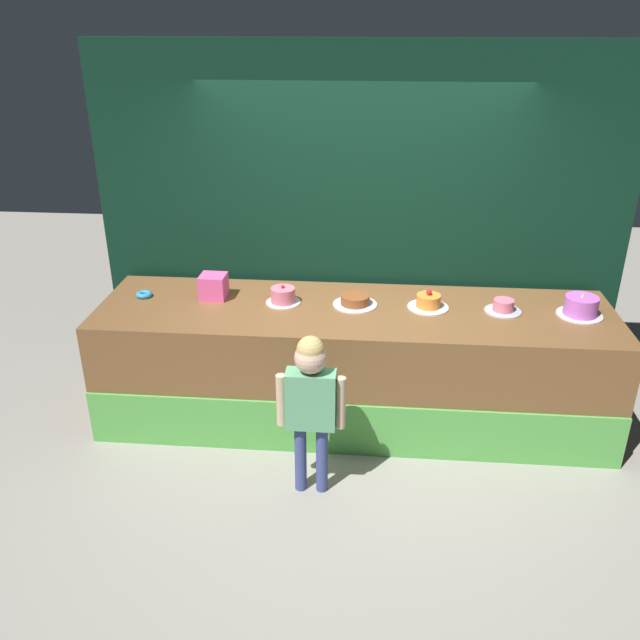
{
  "coord_description": "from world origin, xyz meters",
  "views": [
    {
      "loc": [
        0.13,
        -3.99,
        2.96
      ],
      "look_at": [
        -0.24,
        0.31,
        0.93
      ],
      "focal_mm": 36.96,
      "sensor_mm": 36.0,
      "label": 1
    }
  ],
  "objects_px": {
    "donut": "(144,294)",
    "cake_left": "(355,301)",
    "cake_far_left": "(283,296)",
    "cake_right": "(503,307)",
    "child_figure": "(311,395)",
    "cake_center": "(428,302)",
    "cake_far_right": "(581,307)",
    "pink_box": "(214,286)"
  },
  "relations": [
    {
      "from": "pink_box",
      "to": "cake_left",
      "type": "height_order",
      "value": "pink_box"
    },
    {
      "from": "cake_left",
      "to": "cake_center",
      "type": "xyz_separation_m",
      "value": [
        0.55,
        -0.0,
        0.01
      ]
    },
    {
      "from": "child_figure",
      "to": "cake_right",
      "type": "relative_size",
      "value": 4.29
    },
    {
      "from": "child_figure",
      "to": "donut",
      "type": "relative_size",
      "value": 9.42
    },
    {
      "from": "cake_far_left",
      "to": "cake_left",
      "type": "xyz_separation_m",
      "value": [
        0.55,
        0.01,
        -0.02
      ]
    },
    {
      "from": "child_figure",
      "to": "cake_center",
      "type": "relative_size",
      "value": 3.74
    },
    {
      "from": "cake_left",
      "to": "cake_far_right",
      "type": "distance_m",
      "value": 1.65
    },
    {
      "from": "donut",
      "to": "cake_far_left",
      "type": "relative_size",
      "value": 0.46
    },
    {
      "from": "donut",
      "to": "cake_far_left",
      "type": "bearing_deg",
      "value": -1.28
    },
    {
      "from": "donut",
      "to": "cake_right",
      "type": "bearing_deg",
      "value": -0.85
    },
    {
      "from": "cake_right",
      "to": "donut",
      "type": "bearing_deg",
      "value": 179.15
    },
    {
      "from": "pink_box",
      "to": "cake_right",
      "type": "xyz_separation_m",
      "value": [
        2.2,
        -0.07,
        -0.05
      ]
    },
    {
      "from": "cake_center",
      "to": "donut",
      "type": "bearing_deg",
      "value": 179.52
    },
    {
      "from": "donut",
      "to": "cake_far_left",
      "type": "distance_m",
      "value": 1.1
    },
    {
      "from": "cake_center",
      "to": "cake_far_right",
      "type": "xyz_separation_m",
      "value": [
        1.1,
        -0.04,
        0.02
      ]
    },
    {
      "from": "child_figure",
      "to": "cake_far_left",
      "type": "xyz_separation_m",
      "value": [
        -0.31,
        1.0,
        0.25
      ]
    },
    {
      "from": "donut",
      "to": "pink_box",
      "type": "bearing_deg",
      "value": 3.45
    },
    {
      "from": "pink_box",
      "to": "cake_far_left",
      "type": "xyz_separation_m",
      "value": [
        0.55,
        -0.06,
        -0.04
      ]
    },
    {
      "from": "cake_far_left",
      "to": "cake_far_right",
      "type": "distance_m",
      "value": 2.2
    },
    {
      "from": "cake_left",
      "to": "cake_right",
      "type": "distance_m",
      "value": 1.1
    },
    {
      "from": "child_figure",
      "to": "pink_box",
      "type": "relative_size",
      "value": 5.88
    },
    {
      "from": "cake_center",
      "to": "cake_right",
      "type": "height_order",
      "value": "cake_center"
    },
    {
      "from": "cake_far_left",
      "to": "cake_center",
      "type": "bearing_deg",
      "value": 0.32
    },
    {
      "from": "pink_box",
      "to": "cake_center",
      "type": "bearing_deg",
      "value": -1.78
    },
    {
      "from": "child_figure",
      "to": "cake_center",
      "type": "height_order",
      "value": "child_figure"
    },
    {
      "from": "cake_center",
      "to": "cake_right",
      "type": "bearing_deg",
      "value": -2.36
    },
    {
      "from": "donut",
      "to": "cake_center",
      "type": "bearing_deg",
      "value": -0.48
    },
    {
      "from": "cake_far_right",
      "to": "cake_far_left",
      "type": "bearing_deg",
      "value": 179.06
    },
    {
      "from": "cake_right",
      "to": "cake_far_right",
      "type": "height_order",
      "value": "cake_far_right"
    },
    {
      "from": "pink_box",
      "to": "cake_far_right",
      "type": "relative_size",
      "value": 0.6
    },
    {
      "from": "cake_left",
      "to": "cake_right",
      "type": "relative_size",
      "value": 1.25
    },
    {
      "from": "pink_box",
      "to": "cake_left",
      "type": "bearing_deg",
      "value": -2.53
    },
    {
      "from": "child_figure",
      "to": "cake_left",
      "type": "bearing_deg",
      "value": 76.76
    },
    {
      "from": "cake_far_left",
      "to": "cake_right",
      "type": "height_order",
      "value": "cake_far_left"
    },
    {
      "from": "cake_left",
      "to": "cake_right",
      "type": "bearing_deg",
      "value": -1.33
    },
    {
      "from": "donut",
      "to": "cake_far_right",
      "type": "distance_m",
      "value": 3.3
    },
    {
      "from": "donut",
      "to": "cake_center",
      "type": "distance_m",
      "value": 2.2
    },
    {
      "from": "cake_far_left",
      "to": "cake_left",
      "type": "height_order",
      "value": "cake_far_left"
    },
    {
      "from": "child_figure",
      "to": "cake_right",
      "type": "xyz_separation_m",
      "value": [
        1.34,
        0.98,
        0.23
      ]
    },
    {
      "from": "child_figure",
      "to": "donut",
      "type": "distance_m",
      "value": 1.76
    },
    {
      "from": "donut",
      "to": "cake_left",
      "type": "bearing_deg",
      "value": -0.54
    },
    {
      "from": "cake_far_left",
      "to": "cake_far_right",
      "type": "xyz_separation_m",
      "value": [
        2.2,
        -0.04,
        0.01
      ]
    }
  ]
}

